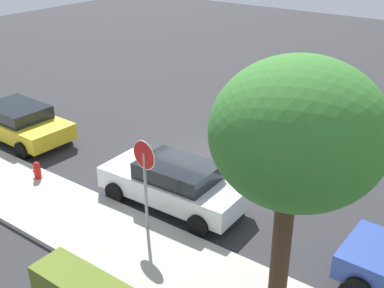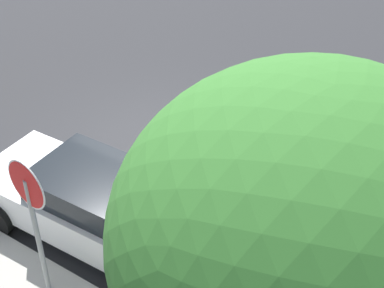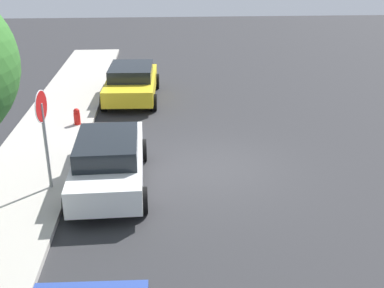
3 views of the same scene
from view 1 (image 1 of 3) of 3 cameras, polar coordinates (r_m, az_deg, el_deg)
name	(u,v)px [view 1 (image 1 of 3)]	position (r m, az deg, el deg)	size (l,w,h in m)	color
ground_plane	(204,162)	(16.76, 1.38, -2.12)	(60.00, 60.00, 0.00)	#2D2D30
sidewalk_curb	(96,229)	(13.47, -11.35, -9.83)	(32.00, 2.55, 0.14)	#B2ADA3
stop_sign	(145,171)	(12.31, -5.63, -3.16)	(0.79, 0.11, 2.70)	gray
parked_car_white	(174,183)	(13.98, -2.17, -4.63)	(4.43, 2.04, 1.42)	white
parked_car_yellow	(19,122)	(19.33, -19.85, 2.52)	(4.48, 2.23, 1.37)	yellow
street_tree_near_corner	(298,135)	(8.57, 12.43, 1.07)	(3.16, 3.16, 5.67)	#422D1E
fire_hydrant	(37,172)	(16.12, -17.85, -3.17)	(0.30, 0.22, 0.72)	red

